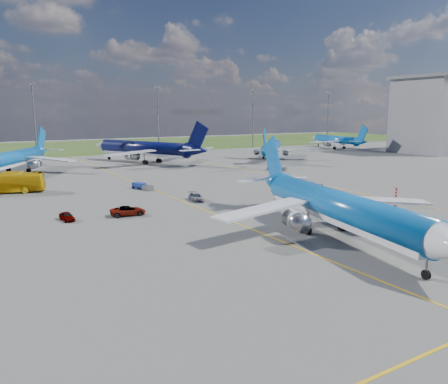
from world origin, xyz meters
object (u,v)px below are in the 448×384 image
bg_jet_nnw (14,174)px  uld_container (417,238)px  apron_bus (5,183)px  bg_jet_ne (272,158)px  baggage_tug_w (310,185)px  bg_jet_n (145,163)px  service_car_a (67,216)px  bg_jet_ene (336,148)px  main_airliner (337,238)px  baggage_tug_e (276,168)px  warning_post (396,196)px  service_car_b (128,211)px  baggage_tug_c (142,186)px  service_car_c (196,197)px

bg_jet_nnw → uld_container: size_ratio=22.24×
uld_container → apron_bus: size_ratio=0.13×
bg_jet_ne → baggage_tug_w: bearing=105.2°
bg_jet_n → bg_jet_ne: 38.86m
uld_container → service_car_a: (-30.19, 29.90, -0.12)m
bg_jet_ene → main_airliner: main_airliner is taller
baggage_tug_e → uld_container: bearing=-136.8°
warning_post → baggage_tug_w: (0.45, 19.34, -1.03)m
uld_container → apron_bus: (-35.40, 56.06, 1.14)m
service_car_b → bg_jet_n: bearing=-16.7°
uld_container → apron_bus: bearing=125.8°
bg_jet_nnw → bg_jet_ene: bearing=38.0°
warning_post → service_car_a: bearing=160.0°
service_car_b → baggage_tug_e: service_car_b is taller
apron_bus → baggage_tug_w: (49.99, -22.92, -1.35)m
warning_post → bg_jet_n: bg_jet_n is taller
service_car_a → bg_jet_ne: bearing=28.7°
bg_jet_ne → bg_jet_ene: size_ratio=1.00×
baggage_tug_c → apron_bus: bearing=142.2°
apron_bus → service_car_c: size_ratio=3.13×
bg_jet_nnw → bg_jet_ene: size_ratio=1.07×
main_airliner → bg_jet_ne: bearing=69.3°
service_car_b → baggage_tug_c: service_car_b is taller
main_airliner → baggage_tug_w: 33.94m
uld_container → main_airliner: bearing=137.4°
bg_jet_ene → uld_container: 127.29m
service_car_a → warning_post: bearing=-26.2°
bg_jet_ene → baggage_tug_e: size_ratio=7.20×
main_airliner → baggage_tug_e: (29.65, 49.82, 0.51)m
service_car_a → main_airliner: bearing=-50.7°
service_car_c → baggage_tug_e: service_car_c is taller
service_car_c → baggage_tug_c: size_ratio=0.83×
warning_post → uld_container: bearing=-135.7°
warning_post → bg_jet_ene: bg_jet_ene is taller
warning_post → baggage_tug_c: warning_post is taller
bg_jet_n → baggage_tug_c: size_ratio=8.65×
main_airliner → service_car_a: 34.27m
service_car_c → baggage_tug_c: service_car_c is taller
main_airliner → baggage_tug_e: main_airliner is taller
warning_post → main_airliner: 21.39m
main_airliner → apron_bus: main_airliner is taller
baggage_tug_c → bg_jet_ne: bearing=14.5°
baggage_tug_e → bg_jet_nnw: bearing=131.5°
apron_bus → service_car_c: (25.62, -23.30, -1.22)m
bg_jet_nnw → bg_jet_ene: (115.41, 14.25, 0.00)m
bg_jet_nnw → baggage_tug_e: bg_jet_nnw is taller
apron_bus → service_car_b: apron_bus is taller
uld_container → baggage_tug_w: 36.21m
apron_bus → service_car_a: apron_bus is taller
bg_jet_ene → main_airliner: 126.83m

